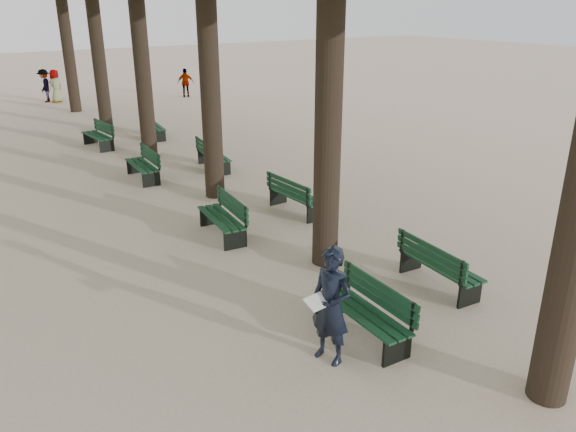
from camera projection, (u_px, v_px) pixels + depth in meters
ground at (364, 359)px, 8.41m from camera, size 120.00×120.00×0.00m
bench_left_0 at (364, 322)px, 8.85m from camera, size 0.65×1.82×0.92m
bench_left_1 at (222, 225)px, 12.67m from camera, size 0.76×1.85×0.92m
bench_left_2 at (143, 171)px, 16.70m from camera, size 0.65×1.82×0.92m
bench_left_3 at (98, 140)px, 20.33m from camera, size 0.74×1.85×0.92m
bench_right_0 at (439, 274)px, 10.42m from camera, size 0.72×1.84×0.92m
bench_right_1 at (296, 202)px, 14.11m from camera, size 0.66×1.83×0.92m
bench_right_2 at (214, 161)px, 17.74m from camera, size 0.77×1.85×0.92m
bench_right_3 at (154, 131)px, 21.81m from camera, size 0.79×1.86×0.92m
man_with_map at (331, 306)px, 8.08m from camera, size 0.71×0.80×1.81m
pedestrian_d at (56, 86)px, 29.21m from camera, size 0.87×0.74×1.68m
pedestrian_b at (45, 86)px, 29.31m from camera, size 0.73×1.14×1.69m
pedestrian_c at (186, 83)px, 30.86m from camera, size 0.95×0.66×1.54m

